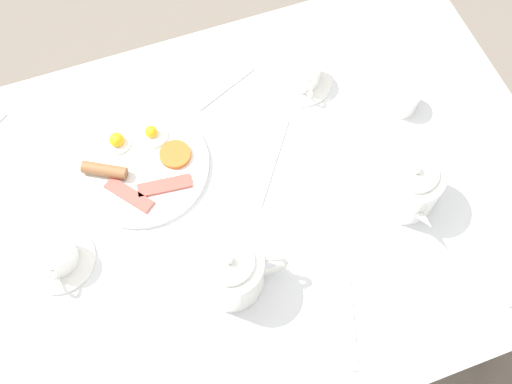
{
  "coord_description": "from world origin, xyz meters",
  "views": [
    {
      "loc": [
        -0.48,
        0.17,
        1.79
      ],
      "look_at": [
        0.0,
        0.0,
        0.74
      ],
      "focal_mm": 42.0,
      "sensor_mm": 36.0,
      "label": 1
    }
  ],
  "objects_px": {
    "knife_by_plate": "(272,162)",
    "fork_spare": "(225,88)",
    "teacup_with_saucer_left": "(56,257)",
    "fork_by_plate": "(351,324)",
    "teapot_far": "(408,184)",
    "creamer_jug": "(402,99)",
    "breakfast_plate": "(140,164)",
    "teapot_near": "(231,272)",
    "teacup_with_saucer_right": "(302,75)"
  },
  "relations": [
    {
      "from": "teapot_far",
      "to": "fork_spare",
      "type": "relative_size",
      "value": 1.38
    },
    {
      "from": "teapot_far",
      "to": "fork_by_plate",
      "type": "height_order",
      "value": "teapot_far"
    },
    {
      "from": "teapot_far",
      "to": "knife_by_plate",
      "type": "distance_m",
      "value": 0.27
    },
    {
      "from": "teacup_with_saucer_left",
      "to": "teacup_with_saucer_right",
      "type": "xyz_separation_m",
      "value": [
        0.23,
        -0.58,
        -0.0
      ]
    },
    {
      "from": "breakfast_plate",
      "to": "creamer_jug",
      "type": "height_order",
      "value": "creamer_jug"
    },
    {
      "from": "fork_by_plate",
      "to": "fork_spare",
      "type": "relative_size",
      "value": 1.04
    },
    {
      "from": "teapot_near",
      "to": "creamer_jug",
      "type": "relative_size",
      "value": 2.41
    },
    {
      "from": "teapot_near",
      "to": "creamer_jug",
      "type": "bearing_deg",
      "value": -142.37
    },
    {
      "from": "teacup_with_saucer_left",
      "to": "fork_by_plate",
      "type": "height_order",
      "value": "teacup_with_saucer_left"
    },
    {
      "from": "breakfast_plate",
      "to": "teapot_far",
      "type": "bearing_deg",
      "value": -117.42
    },
    {
      "from": "teacup_with_saucer_left",
      "to": "fork_spare",
      "type": "distance_m",
      "value": 0.5
    },
    {
      "from": "creamer_jug",
      "to": "fork_spare",
      "type": "bearing_deg",
      "value": 63.22
    },
    {
      "from": "teacup_with_saucer_right",
      "to": "fork_by_plate",
      "type": "xyz_separation_m",
      "value": [
        -0.52,
        0.11,
        -0.02
      ]
    },
    {
      "from": "teacup_with_saucer_left",
      "to": "fork_by_plate",
      "type": "bearing_deg",
      "value": -122.34
    },
    {
      "from": "teapot_near",
      "to": "teapot_far",
      "type": "bearing_deg",
      "value": -162.81
    },
    {
      "from": "teacup_with_saucer_right",
      "to": "breakfast_plate",
      "type": "bearing_deg",
      "value": 102.16
    },
    {
      "from": "teapot_far",
      "to": "fork_spare",
      "type": "bearing_deg",
      "value": -140.95
    },
    {
      "from": "teacup_with_saucer_right",
      "to": "teapot_near",
      "type": "bearing_deg",
      "value": 142.45
    },
    {
      "from": "breakfast_plate",
      "to": "teapot_near",
      "type": "bearing_deg",
      "value": -161.82
    },
    {
      "from": "breakfast_plate",
      "to": "teapot_near",
      "type": "relative_size",
      "value": 1.3
    },
    {
      "from": "breakfast_plate",
      "to": "teapot_far",
      "type": "height_order",
      "value": "teapot_far"
    },
    {
      "from": "breakfast_plate",
      "to": "fork_by_plate",
      "type": "distance_m",
      "value": 0.52
    },
    {
      "from": "breakfast_plate",
      "to": "knife_by_plate",
      "type": "bearing_deg",
      "value": -107.99
    },
    {
      "from": "creamer_jug",
      "to": "fork_spare",
      "type": "distance_m",
      "value": 0.38
    },
    {
      "from": "teapot_far",
      "to": "breakfast_plate",
      "type": "bearing_deg",
      "value": -112.28
    },
    {
      "from": "breakfast_plate",
      "to": "teacup_with_saucer_right",
      "type": "distance_m",
      "value": 0.39
    },
    {
      "from": "teacup_with_saucer_left",
      "to": "knife_by_plate",
      "type": "xyz_separation_m",
      "value": [
        0.06,
        -0.45,
        -0.02
      ]
    },
    {
      "from": "teacup_with_saucer_left",
      "to": "teacup_with_saucer_right",
      "type": "height_order",
      "value": "same"
    },
    {
      "from": "knife_by_plate",
      "to": "fork_spare",
      "type": "distance_m",
      "value": 0.21
    },
    {
      "from": "fork_spare",
      "to": "breakfast_plate",
      "type": "bearing_deg",
      "value": 118.98
    },
    {
      "from": "fork_by_plate",
      "to": "knife_by_plate",
      "type": "height_order",
      "value": "same"
    },
    {
      "from": "fork_by_plate",
      "to": "knife_by_plate",
      "type": "distance_m",
      "value": 0.36
    },
    {
      "from": "breakfast_plate",
      "to": "teacup_with_saucer_left",
      "type": "xyz_separation_m",
      "value": [
        -0.15,
        0.2,
        0.02
      ]
    },
    {
      "from": "fork_spare",
      "to": "fork_by_plate",
      "type": "bearing_deg",
      "value": -175.29
    },
    {
      "from": "knife_by_plate",
      "to": "breakfast_plate",
      "type": "bearing_deg",
      "value": 72.01
    },
    {
      "from": "breakfast_plate",
      "to": "teapot_near",
      "type": "height_order",
      "value": "teapot_near"
    },
    {
      "from": "teapot_near",
      "to": "teacup_with_saucer_right",
      "type": "xyz_separation_m",
      "value": [
        0.37,
        -0.29,
        -0.03
      ]
    },
    {
      "from": "teacup_with_saucer_left",
      "to": "fork_spare",
      "type": "bearing_deg",
      "value": -57.21
    },
    {
      "from": "fork_by_plate",
      "to": "knife_by_plate",
      "type": "xyz_separation_m",
      "value": [
        0.36,
        0.01,
        0.0
      ]
    },
    {
      "from": "teapot_far",
      "to": "fork_by_plate",
      "type": "distance_m",
      "value": 0.29
    },
    {
      "from": "teacup_with_saucer_right",
      "to": "creamer_jug",
      "type": "height_order",
      "value": "teacup_with_saucer_right"
    },
    {
      "from": "teapot_far",
      "to": "creamer_jug",
      "type": "bearing_deg",
      "value": 160.43
    },
    {
      "from": "fork_spare",
      "to": "teapot_far",
      "type": "bearing_deg",
      "value": -146.09
    },
    {
      "from": "breakfast_plate",
      "to": "teapot_near",
      "type": "xyz_separation_m",
      "value": [
        -0.29,
        -0.1,
        0.05
      ]
    },
    {
      "from": "teacup_with_saucer_right",
      "to": "knife_by_plate",
      "type": "bearing_deg",
      "value": 141.9
    },
    {
      "from": "teapot_far",
      "to": "teacup_with_saucer_left",
      "type": "distance_m",
      "value": 0.67
    },
    {
      "from": "fork_spare",
      "to": "knife_by_plate",
      "type": "bearing_deg",
      "value": -171.17
    },
    {
      "from": "teacup_with_saucer_right",
      "to": "fork_by_plate",
      "type": "height_order",
      "value": "teacup_with_saucer_right"
    },
    {
      "from": "teapot_far",
      "to": "knife_by_plate",
      "type": "height_order",
      "value": "teapot_far"
    },
    {
      "from": "knife_by_plate",
      "to": "fork_spare",
      "type": "bearing_deg",
      "value": 8.83
    }
  ]
}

